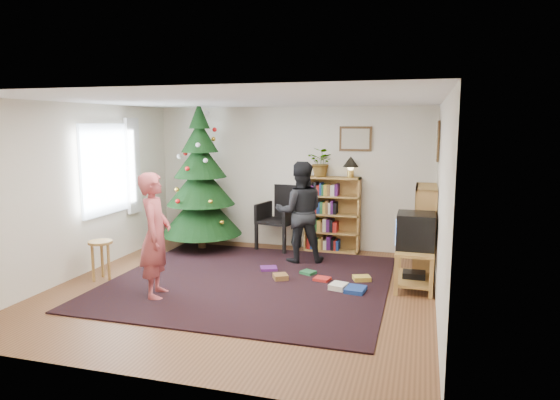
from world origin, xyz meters
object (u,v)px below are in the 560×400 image
(stool, at_px, (101,250))
(armchair, at_px, (280,214))
(crt_tv, at_px, (416,231))
(potted_plant, at_px, (322,162))
(christmas_tree, at_px, (201,189))
(picture_back, at_px, (355,139))
(person_by_chair, at_px, (300,212))
(bookshelf_back, at_px, (332,213))
(table_lamp, at_px, (351,163))
(picture_right, at_px, (438,141))
(bookshelf_right, at_px, (425,229))
(tv_stand, at_px, (414,264))
(person_standing, at_px, (155,236))

(stool, bearing_deg, armchair, 52.50)
(crt_tv, xyz_separation_m, potted_plant, (-1.62, 1.63, 0.76))
(armchair, bearing_deg, christmas_tree, -146.83)
(picture_back, bearing_deg, person_by_chair, -127.02)
(bookshelf_back, relative_size, potted_plant, 2.63)
(table_lamp, bearing_deg, stool, -141.46)
(potted_plant, bearing_deg, bookshelf_back, 0.00)
(person_by_chair, xyz_separation_m, potted_plant, (0.17, 0.83, 0.74))
(picture_right, height_order, crt_tv, picture_right)
(person_by_chair, bearing_deg, crt_tv, 138.37)
(christmas_tree, height_order, bookshelf_right, christmas_tree)
(armchair, bearing_deg, stool, -114.59)
(tv_stand, relative_size, stool, 1.58)
(person_standing, height_order, person_by_chair, person_by_chair)
(armchair, xyz_separation_m, potted_plant, (0.74, 0.02, 0.94))
(bookshelf_right, bearing_deg, christmas_tree, 84.27)
(bookshelf_right, distance_m, table_lamp, 1.76)
(bookshelf_back, xyz_separation_m, person_by_chair, (-0.37, -0.83, 0.15))
(picture_back, distance_m, picture_right, 1.51)
(armchair, bearing_deg, bookshelf_back, 13.85)
(picture_right, distance_m, bookshelf_right, 1.32)
(christmas_tree, distance_m, table_lamp, 2.64)
(picture_back, relative_size, armchair, 0.49)
(christmas_tree, distance_m, bookshelf_back, 2.34)
(person_standing, bearing_deg, armchair, -32.79)
(armchair, relative_size, potted_plant, 2.27)
(tv_stand, relative_size, table_lamp, 2.45)
(picture_right, height_order, christmas_tree, christmas_tree)
(stool, bearing_deg, person_standing, -20.08)
(christmas_tree, bearing_deg, bookshelf_back, 12.47)
(bookshelf_right, xyz_separation_m, potted_plant, (-1.74, 0.88, 0.88))
(person_by_chair, xyz_separation_m, table_lamp, (0.67, 0.83, 0.73))
(bookshelf_back, distance_m, stool, 3.82)
(picture_right, xyz_separation_m, bookshelf_right, (-0.14, -0.29, -1.29))
(picture_back, relative_size, table_lamp, 1.52)
(bookshelf_right, height_order, table_lamp, table_lamp)
(person_standing, bearing_deg, tv_stand, -85.09)
(table_lamp, bearing_deg, potted_plant, 180.00)
(picture_right, height_order, bookshelf_right, picture_right)
(armchair, relative_size, table_lamp, 3.10)
(stool, height_order, table_lamp, table_lamp)
(bookshelf_right, distance_m, person_by_chair, 1.92)
(crt_tv, distance_m, stool, 4.39)
(person_by_chair, bearing_deg, picture_right, 169.09)
(person_standing, bearing_deg, person_by_chair, -50.50)
(bookshelf_right, height_order, potted_plant, potted_plant)
(person_by_chair, bearing_deg, table_lamp, -146.66)
(tv_stand, bearing_deg, armchair, 145.68)
(potted_plant, bearing_deg, table_lamp, 0.00)
(person_standing, bearing_deg, stool, 52.47)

